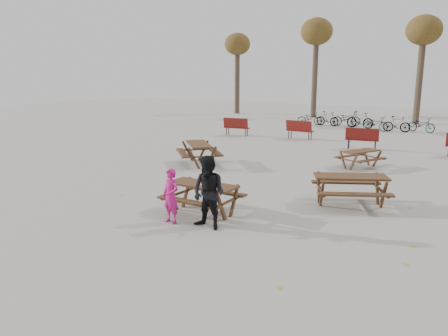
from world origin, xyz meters
The scene contains 14 objects.
ground centered at (0.00, 0.00, 0.00)m, with size 80.00×80.00×0.00m, color gray.
main_picnic_table centered at (0.00, 0.00, 0.59)m, with size 1.80×1.45×0.78m.
food_tray centered at (0.01, -0.10, 0.79)m, with size 0.18×0.11×0.04m, color white.
bread_roll centered at (0.01, -0.10, 0.83)m, with size 0.14×0.06×0.05m, color tan.
soda_bottle centered at (0.06, -0.11, 0.85)m, with size 0.07×0.07×0.17m.
child centered at (-0.22, -1.00, 0.66)m, with size 0.48×0.32×1.32m, color #C11875.
adult centered at (0.76, -0.84, 0.85)m, with size 0.82×0.64×1.69m, color black.
picnic_table_east centered at (2.95, 2.71, 0.41)m, with size 1.91×1.54×0.82m, color #392014, non-canonical shape.
picnic_table_north centered at (-3.69, 4.92, 0.42)m, with size 1.94×1.56×0.83m, color #392014, non-canonical shape.
picnic_table_far centered at (1.82, 7.71, 0.33)m, with size 1.54×1.24×0.66m, color #392014, non-canonical shape.
park_bench_row centered at (-0.99, 12.57, 0.52)m, with size 13.19×2.14×1.03m.
bicycle_row centered at (-1.60, 20.05, 0.48)m, with size 9.02×2.82×1.08m.
tree_row centered at (0.90, 25.15, 6.19)m, with size 32.17×3.52×8.26m.
fallen_leaves centered at (0.50, 2.50, 0.00)m, with size 11.00×11.00×0.01m, color #BC8C2D, non-canonical shape.
Camera 1 is at (6.21, -8.70, 3.50)m, focal length 35.00 mm.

